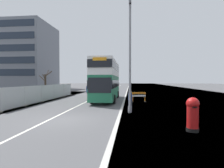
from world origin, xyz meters
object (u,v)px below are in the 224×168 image
object	(u,v)px
red_pillar_postbox	(193,113)
car_receding_far	(105,85)
roadworks_barrier	(139,96)
lamppost_foreground	(130,60)
pedestrian_at_kerb	(130,101)
car_receding_mid	(100,86)
double_decker_bus	(107,80)
car_oncoming_near	(93,88)

from	to	relation	value
red_pillar_postbox	car_receding_far	xyz separation A→B (m)	(-11.06, 44.58, 0.05)
roadworks_barrier	lamppost_foreground	bearing A→B (deg)	-98.36
roadworks_barrier	red_pillar_postbox	bearing A→B (deg)	-79.94
lamppost_foreground	pedestrian_at_kerb	size ratio (longest dim) A/B	5.10
red_pillar_postbox	car_receding_far	distance (m)	45.94
car_receding_mid	car_receding_far	bearing A→B (deg)	89.31
double_decker_bus	pedestrian_at_kerb	distance (m)	8.66
double_decker_bus	car_receding_mid	distance (m)	24.11
double_decker_bus	pedestrian_at_kerb	size ratio (longest dim) A/B	6.39
roadworks_barrier	car_oncoming_near	bearing A→B (deg)	119.42
car_receding_mid	pedestrian_at_kerb	distance (m)	32.44
double_decker_bus	red_pillar_postbox	xyz separation A→B (m)	(6.22, -13.45, -1.73)
red_pillar_postbox	car_receding_mid	xyz separation A→B (m)	(-11.15, 36.99, 0.13)
double_decker_bus	red_pillar_postbox	bearing A→B (deg)	-65.19
red_pillar_postbox	roadworks_barrier	xyz separation A→B (m)	(-2.13, 12.01, -0.21)
car_receding_mid	pedestrian_at_kerb	size ratio (longest dim) A/B	2.38
roadworks_barrier	car_oncoming_near	distance (m)	18.59
roadworks_barrier	pedestrian_at_kerb	bearing A→B (deg)	-98.95
car_receding_mid	red_pillar_postbox	bearing A→B (deg)	-73.23
car_receding_mid	car_oncoming_near	bearing A→B (deg)	-90.77
car_receding_mid	lamppost_foreground	bearing A→B (deg)	-76.07
roadworks_barrier	car_receding_mid	xyz separation A→B (m)	(-9.02, 24.98, 0.34)
red_pillar_postbox	car_receding_mid	size ratio (longest dim) A/B	0.42
lamppost_foreground	car_oncoming_near	distance (m)	24.89
double_decker_bus	car_receding_far	world-z (taller)	double_decker_bus
car_oncoming_near	pedestrian_at_kerb	size ratio (longest dim) A/B	2.36
car_receding_far	car_oncoming_near	bearing A→B (deg)	-90.73
pedestrian_at_kerb	car_receding_mid	bearing A→B (deg)	104.27
car_receding_mid	roadworks_barrier	bearing A→B (deg)	-70.16
pedestrian_at_kerb	lamppost_foreground	bearing A→B (deg)	-92.62
red_pillar_postbox	roadworks_barrier	bearing A→B (deg)	100.06
double_decker_bus	roadworks_barrier	world-z (taller)	double_decker_bus
lamppost_foreground	red_pillar_postbox	distance (m)	6.66
double_decker_bus	roadworks_barrier	bearing A→B (deg)	-19.33
car_oncoming_near	car_receding_far	world-z (taller)	car_receding_far
double_decker_bus	lamppost_foreground	world-z (taller)	lamppost_foreground
double_decker_bus	car_receding_mid	xyz separation A→B (m)	(-4.93, 23.55, -1.60)
car_receding_mid	car_receding_far	xyz separation A→B (m)	(0.09, 7.59, -0.08)
roadworks_barrier	car_receding_mid	size ratio (longest dim) A/B	0.41
car_oncoming_near	car_receding_far	distance (m)	16.38
lamppost_foreground	red_pillar_postbox	world-z (taller)	lamppost_foreground
red_pillar_postbox	car_oncoming_near	distance (m)	30.37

